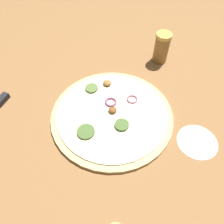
% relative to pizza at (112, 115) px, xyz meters
% --- Properties ---
extents(ground_plane, '(3.00, 3.00, 0.00)m').
position_rel_pizza_xyz_m(ground_plane, '(0.00, -0.00, -0.01)').
color(ground_plane, olive).
extents(pizza, '(0.36, 0.36, 0.03)m').
position_rel_pizza_xyz_m(pizza, '(0.00, 0.00, 0.00)').
color(pizza, '#D6B77A').
rests_on(pizza, ground_plane).
extents(spice_jar, '(0.05, 0.05, 0.11)m').
position_rel_pizza_xyz_m(spice_jar, '(0.11, 0.29, 0.05)').
color(spice_jar, olive).
rests_on(spice_jar, ground_plane).
extents(flour_patch, '(0.11, 0.11, 0.00)m').
position_rel_pizza_xyz_m(flour_patch, '(0.25, -0.03, -0.01)').
color(flour_patch, white).
rests_on(flour_patch, ground_plane).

